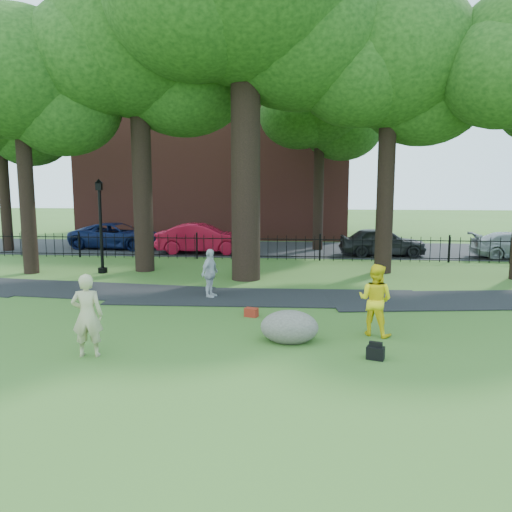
# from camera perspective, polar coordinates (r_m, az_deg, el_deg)

# --- Properties ---
(ground) EXTENTS (120.00, 120.00, 0.00)m
(ground) POSITION_cam_1_polar(r_m,az_deg,el_deg) (12.62, -4.80, -8.69)
(ground) COLOR #395D20
(ground) RESTS_ON ground
(footpath) EXTENTS (36.07, 3.85, 0.03)m
(footpath) POSITION_cam_1_polar(r_m,az_deg,el_deg) (16.24, 1.12, -4.80)
(footpath) COLOR black
(footpath) RESTS_ON ground
(street) EXTENTS (80.00, 7.00, 0.02)m
(street) POSITION_cam_1_polar(r_m,az_deg,el_deg) (28.20, 0.93, 0.81)
(street) COLOR black
(street) RESTS_ON ground
(iron_fence) EXTENTS (44.00, 0.04, 1.20)m
(iron_fence) POSITION_cam_1_polar(r_m,az_deg,el_deg) (24.17, 0.19, 0.98)
(iron_fence) COLOR black
(iron_fence) RESTS_ON ground
(brick_building) EXTENTS (18.00, 8.00, 12.00)m
(brick_building) POSITION_cam_1_polar(r_m,az_deg,el_deg) (36.48, -4.46, 11.93)
(brick_building) COLOR brown
(brick_building) RESTS_ON ground
(big_tree) EXTENTS (10.08, 8.61, 14.37)m
(big_tree) POSITION_cam_1_polar(r_m,az_deg,el_deg) (20.14, -0.79, 27.01)
(big_tree) COLOR black
(big_tree) RESTS_ON ground
(tree_row) EXTENTS (26.82, 7.96, 12.42)m
(tree_row) POSITION_cam_1_polar(r_m,az_deg,el_deg) (20.83, 0.76, 20.70)
(tree_row) COLOR black
(tree_row) RESTS_ON ground
(woman) EXTENTS (0.72, 0.54, 1.80)m
(woman) POSITION_cam_1_polar(r_m,az_deg,el_deg) (11.27, -18.73, -6.44)
(woman) COLOR tan
(woman) RESTS_ON ground
(man) EXTENTS (1.07, 1.00, 1.76)m
(man) POSITION_cam_1_polar(r_m,az_deg,el_deg) (12.49, 13.47, -4.89)
(man) COLOR yellow
(man) RESTS_ON ground
(pedestrian) EXTENTS (0.66, 1.01, 1.59)m
(pedestrian) POSITION_cam_1_polar(r_m,az_deg,el_deg) (16.19, -5.30, -2.00)
(pedestrian) COLOR silver
(pedestrian) RESTS_ON ground
(boulder) EXTENTS (1.38, 1.06, 0.79)m
(boulder) POSITION_cam_1_polar(r_m,az_deg,el_deg) (11.83, 3.85, -7.84)
(boulder) COLOR #6C695A
(boulder) RESTS_ON ground
(lamppost) EXTENTS (0.38, 0.38, 3.86)m
(lamppost) POSITION_cam_1_polar(r_m,az_deg,el_deg) (21.44, -17.32, 3.14)
(lamppost) COLOR black
(lamppost) RESTS_ON ground
(backpack) EXTENTS (0.42, 0.33, 0.27)m
(backpack) POSITION_cam_1_polar(r_m,az_deg,el_deg) (11.01, 13.49, -10.73)
(backpack) COLOR black
(backpack) RESTS_ON ground
(red_bag) EXTENTS (0.41, 0.33, 0.24)m
(red_bag) POSITION_cam_1_polar(r_m,az_deg,el_deg) (13.97, -0.54, -6.46)
(red_bag) COLOR maroon
(red_bag) RESTS_ON ground
(red_sedan) EXTENTS (4.87, 1.94, 1.57)m
(red_sedan) POSITION_cam_1_polar(r_m,az_deg,el_deg) (26.54, -6.16, 2.00)
(red_sedan) COLOR #AE0D28
(red_sedan) RESTS_ON ground
(navy_van) EXTENTS (5.47, 2.99, 1.45)m
(navy_van) POSITION_cam_1_polar(r_m,az_deg,el_deg) (29.40, -15.59, 2.23)
(navy_van) COLOR #0D1844
(navy_van) RESTS_ON ground
(grey_car) EXTENTS (4.39, 1.99, 1.46)m
(grey_car) POSITION_cam_1_polar(r_m,az_deg,el_deg) (26.26, 14.23, 1.60)
(grey_car) COLOR black
(grey_car) RESTS_ON ground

